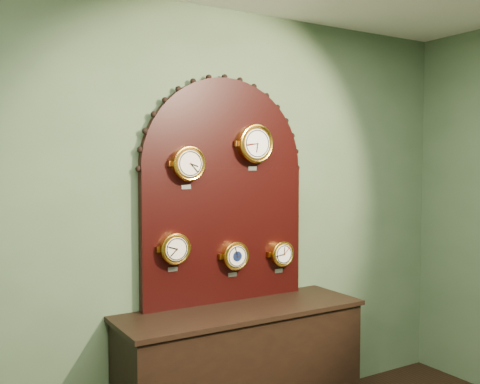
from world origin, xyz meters
TOP-DOWN VIEW (x-y plane):
  - wall_back at (0.00, 2.50)m, footprint 4.00×0.00m
  - shop_counter at (0.00, 2.23)m, footprint 1.60×0.50m
  - display_board at (0.00, 2.45)m, footprint 1.26×0.06m
  - roman_clock at (-0.30, 2.38)m, footprint 0.22×0.08m
  - arabic_clock at (0.20, 2.38)m, footprint 0.27×0.08m
  - hygrometer at (-0.40, 2.38)m, footprint 0.20×0.08m
  - barometer at (0.04, 2.38)m, footprint 0.19×0.08m
  - tide_clock at (0.42, 2.38)m, footprint 0.18×0.08m

SIDE VIEW (x-z plane):
  - shop_counter at x=0.00m, z-range 0.00..0.80m
  - tide_clock at x=0.42m, z-range 1.01..1.24m
  - barometer at x=0.04m, z-range 1.02..1.27m
  - hygrometer at x=-0.40m, z-range 1.10..1.36m
  - wall_back at x=0.00m, z-range -0.60..3.40m
  - display_board at x=0.00m, z-range 0.86..2.39m
  - roman_clock at x=-0.30m, z-range 1.62..1.90m
  - arabic_clock at x=0.20m, z-range 1.74..2.05m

